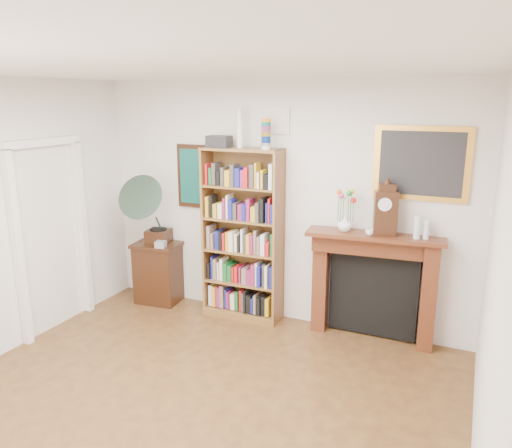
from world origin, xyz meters
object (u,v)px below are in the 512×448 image
at_px(fireplace, 373,277).
at_px(flower_vase, 345,223).
at_px(bottle_left, 417,227).
at_px(bookshelf, 242,225).
at_px(mantel_clock, 386,211).
at_px(side_cabinet, 158,273).
at_px(teacup, 370,232).
at_px(bottle_right, 426,229).
at_px(gramophone, 150,206).
at_px(cd_stack, 161,244).

height_order(fireplace, flower_vase, flower_vase).
xyz_separation_m(fireplace, bottle_left, (0.42, -0.06, 0.61)).
bearing_deg(bookshelf, fireplace, 1.35).
distance_m(mantel_clock, flower_vase, 0.45).
height_order(side_cabinet, bottle_left, bottle_left).
bearing_deg(teacup, mantel_clock, 26.66).
height_order(mantel_clock, bottle_right, mantel_clock).
relative_size(gramophone, mantel_clock, 1.69).
bearing_deg(side_cabinet, bottle_right, -4.01).
bearing_deg(cd_stack, side_cabinet, 140.39).
bearing_deg(mantel_clock, cd_stack, 166.00).
height_order(bookshelf, mantel_clock, bookshelf).
bearing_deg(side_cabinet, gramophone, -92.37).
xyz_separation_m(bookshelf, side_cabinet, (-1.19, -0.04, -0.75)).
bearing_deg(cd_stack, bottle_left, 3.66).
relative_size(fireplace, bottle_right, 7.27).
bearing_deg(side_cabinet, mantel_clock, -4.44).
height_order(teacup, bottle_left, bottle_left).
bearing_deg(cd_stack, gramophone, 176.49).
bearing_deg(fireplace, bookshelf, 177.65).
bearing_deg(mantel_clock, bottle_left, -16.49).
height_order(fireplace, bottle_right, bottle_right).
bearing_deg(mantel_clock, gramophone, 165.62).
distance_m(fireplace, cd_stack, 2.59).
xyz_separation_m(side_cabinet, bottle_right, (3.23, 0.09, 0.91)).
distance_m(bookshelf, bottle_right, 2.05).
xyz_separation_m(fireplace, bottle_right, (0.50, -0.03, 0.59)).
bearing_deg(side_cabinet, cd_stack, -45.26).
distance_m(bookshelf, fireplace, 1.60).
bearing_deg(teacup, bottle_right, 10.49).
xyz_separation_m(teacup, bottle_right, (0.55, 0.10, 0.06)).
bearing_deg(bookshelf, mantel_clock, -1.16).
height_order(gramophone, flower_vase, gramophone).
height_order(side_cabinet, gramophone, gramophone).
relative_size(bookshelf, bottle_left, 9.80).
height_order(mantel_clock, teacup, mantel_clock).
bearing_deg(mantel_clock, bottle_right, -13.38).
distance_m(side_cabinet, cd_stack, 0.48).
distance_m(bookshelf, teacup, 1.50).
relative_size(fireplace, bottle_left, 6.06).
bearing_deg(bottle_left, bookshelf, -179.25).
bearing_deg(fireplace, bottle_left, -13.36).
xyz_separation_m(cd_stack, flower_vase, (2.26, 0.18, 0.46)).
xyz_separation_m(bookshelf, fireplace, (1.54, 0.08, -0.43)).
xyz_separation_m(flower_vase, bottle_right, (0.82, 0.04, 0.02)).
distance_m(gramophone, bottle_right, 3.23).
relative_size(gramophone, bottle_left, 3.80).
relative_size(bookshelf, teacup, 25.65).
bearing_deg(mantel_clock, side_cabinet, 163.28).
height_order(gramophone, cd_stack, gramophone).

